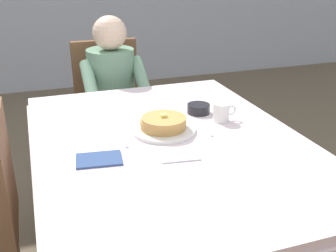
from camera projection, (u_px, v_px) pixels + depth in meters
name	position (u px, v px, depth m)	size (l,w,h in m)	color
dining_table_main	(170.00, 158.00, 1.74)	(1.12, 1.52, 0.74)	silver
chair_diner	(109.00, 101.00, 2.80)	(0.44, 0.45, 0.93)	brown
diner_person	(113.00, 88.00, 2.61)	(0.40, 0.43, 1.12)	gray
plate_breakfast	(164.00, 130.00, 1.78)	(0.28, 0.28, 0.02)	white
breakfast_stack	(163.00, 123.00, 1.76)	(0.20, 0.21, 0.07)	tan
cup_coffee	(222.00, 112.00, 1.88)	(0.11, 0.08, 0.08)	white
bowl_butter	(199.00, 109.00, 1.98)	(0.11, 0.11, 0.04)	black
fork_left_of_plate	(122.00, 139.00, 1.71)	(0.18, 0.01, 0.01)	silver
knife_right_of_plate	(205.00, 127.00, 1.82)	(0.20, 0.01, 0.01)	silver
spoon_near_edge	(181.00, 161.00, 1.52)	(0.15, 0.01, 0.01)	silver
napkin_folded	(99.00, 159.00, 1.53)	(0.17, 0.12, 0.01)	#334C7F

